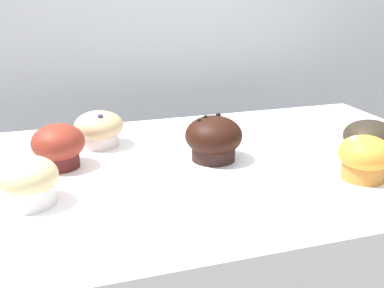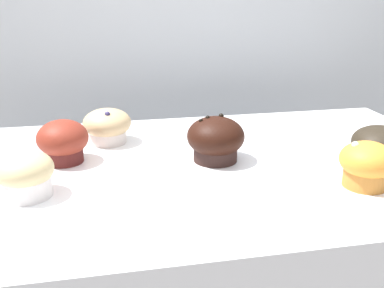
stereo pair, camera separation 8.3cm
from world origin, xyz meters
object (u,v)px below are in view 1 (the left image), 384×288
muffin_front_left (370,139)px  muffin_front_right (214,139)px  muffin_front_center (365,157)px  muffin_back_left (58,146)px  muffin_back_right (29,181)px  muffin_back_center (99,129)px

muffin_front_left → muffin_front_right: muffin_front_right is taller
muffin_front_left → muffin_front_right: size_ratio=0.95×
muffin_front_center → muffin_front_left: bearing=47.7°
muffin_back_left → muffin_front_left: size_ratio=0.93×
muffin_back_left → muffin_front_left: (0.59, -0.12, -0.01)m
muffin_front_center → muffin_front_right: 0.28m
muffin_back_right → muffin_back_center: 0.28m
muffin_back_right → muffin_front_right: 0.35m
muffin_back_right → muffin_back_center: size_ratio=0.88×
muffin_front_right → muffin_front_left: bearing=-14.0°
muffin_front_center → muffin_front_right: bearing=142.7°
muffin_front_center → muffin_back_left: (-0.51, 0.22, 0.00)m
muffin_back_left → muffin_front_right: size_ratio=0.88×
muffin_front_right → muffin_back_center: size_ratio=1.08×
muffin_front_left → muffin_front_right: (-0.30, 0.08, 0.01)m
muffin_back_left → muffin_back_center: size_ratio=0.95×
muffin_front_right → muffin_back_center: 0.25m
muffin_back_left → muffin_back_right: (-0.05, -0.14, -0.00)m
muffin_front_right → muffin_back_right: bearing=-164.5°
muffin_back_right → muffin_back_left: bearing=71.1°
muffin_back_left → muffin_back_right: size_ratio=1.07×
muffin_front_right → muffin_back_left: bearing=170.3°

